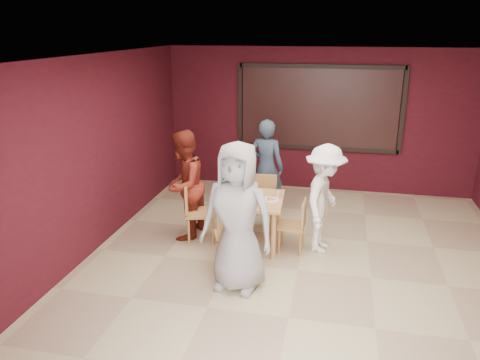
% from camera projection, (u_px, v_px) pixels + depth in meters
% --- Properties ---
extents(floor, '(7.00, 7.00, 0.00)m').
position_uv_depth(floor, '(298.00, 270.00, 6.36)').
color(floor, tan).
rests_on(floor, ground).
extents(window_blinds, '(3.00, 0.02, 1.50)m').
position_uv_depth(window_blinds, '(319.00, 108.00, 9.05)').
color(window_blinds, black).
extents(dining_table, '(1.01, 1.01, 0.91)m').
position_uv_depth(dining_table, '(250.00, 204.00, 6.89)').
color(dining_table, '#DDA45A').
rests_on(dining_table, floor).
extents(chair_front, '(0.60, 0.60, 0.95)m').
position_uv_depth(chair_front, '(233.00, 234.00, 6.18)').
color(chair_front, '#A67340').
rests_on(chair_front, floor).
extents(chair_back, '(0.45, 0.45, 0.88)m').
position_uv_depth(chair_back, '(263.00, 199.00, 7.55)').
color(chair_back, '#A67340').
rests_on(chair_back, floor).
extents(chair_left, '(0.55, 0.55, 0.92)m').
position_uv_depth(chair_left, '(195.00, 209.00, 7.10)').
color(chair_left, '#A67340').
rests_on(chair_left, floor).
extents(chair_right, '(0.39, 0.39, 0.79)m').
position_uv_depth(chair_right, '(296.00, 223.00, 6.79)').
color(chair_right, '#A67340').
rests_on(chair_right, floor).
extents(diner_front, '(1.01, 0.74, 1.89)m').
position_uv_depth(diner_front, '(237.00, 217.00, 5.68)').
color(diner_front, '#989898').
rests_on(diner_front, floor).
extents(diner_back, '(0.68, 0.51, 1.68)m').
position_uv_depth(diner_back, '(266.00, 167.00, 8.08)').
color(diner_back, '#304056').
rests_on(diner_back, floor).
extents(diner_left, '(0.72, 0.88, 1.69)m').
position_uv_depth(diner_left, '(184.00, 185.00, 7.15)').
color(diner_left, maroon).
rests_on(diner_left, floor).
extents(diner_right, '(0.77, 1.12, 1.60)m').
position_uv_depth(diner_right, '(324.00, 199.00, 6.72)').
color(diner_right, white).
rests_on(diner_right, floor).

